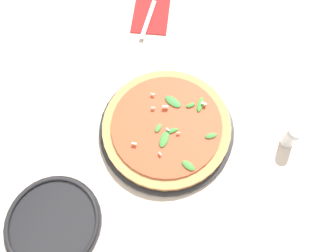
# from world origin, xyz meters

# --- Properties ---
(ground_plane) EXTENTS (6.00, 6.00, 0.00)m
(ground_plane) POSITION_xyz_m (0.00, 0.00, 0.00)
(ground_plane) COLOR beige
(pizza_arugula_main) EXTENTS (0.33, 0.33, 0.05)m
(pizza_arugula_main) POSITION_xyz_m (-0.01, -0.00, 0.02)
(pizza_arugula_main) COLOR black
(pizza_arugula_main) RESTS_ON ground_plane
(wine_glass) EXTENTS (0.08, 0.08, 0.19)m
(wine_glass) POSITION_xyz_m (-0.20, -0.26, 0.13)
(wine_glass) COLOR white
(wine_glass) RESTS_ON ground_plane
(napkin) EXTENTS (0.18, 0.15, 0.01)m
(napkin) POSITION_xyz_m (0.31, 0.20, 0.00)
(napkin) COLOR #B21E1E
(napkin) RESTS_ON ground_plane
(fork) EXTENTS (0.22, 0.06, 0.00)m
(fork) POSITION_xyz_m (0.32, 0.20, 0.01)
(fork) COLOR silver
(fork) RESTS_ON ground_plane
(side_plate_white) EXTENTS (0.21, 0.21, 0.02)m
(side_plate_white) POSITION_xyz_m (-0.31, 0.13, 0.01)
(side_plate_white) COLOR black
(side_plate_white) RESTS_ON ground_plane
(shaker_pepper) EXTENTS (0.03, 0.03, 0.07)m
(shaker_pepper) POSITION_xyz_m (0.08, -0.27, 0.03)
(shaker_pepper) COLOR silver
(shaker_pepper) RESTS_ON ground_plane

